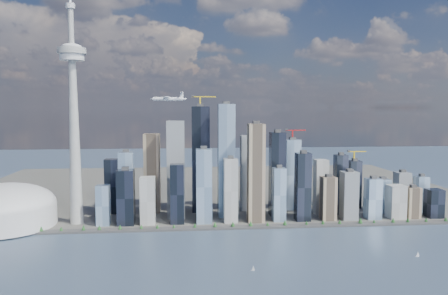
{
  "coord_description": "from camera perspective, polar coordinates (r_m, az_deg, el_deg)",
  "views": [
    {
      "loc": [
        -77.01,
        -601.41,
        241.76
      ],
      "look_at": [
        2.06,
        260.0,
        162.61
      ],
      "focal_mm": 35.0,
      "sensor_mm": 36.0,
      "label": 1
    }
  ],
  "objects": [
    {
      "name": "ground",
      "position": [
        652.74,
        1.99,
        -16.51
      ],
      "size": [
        4000.0,
        4000.0,
        0.0
      ],
      "primitive_type": "plane",
      "color": "#374960",
      "rests_on": "ground"
    },
    {
      "name": "seawall",
      "position": [
        887.87,
        -0.07,
        -10.44
      ],
      "size": [
        1100.0,
        22.0,
        4.0
      ],
      "primitive_type": "cube",
      "color": "#383838",
      "rests_on": "ground"
    },
    {
      "name": "land",
      "position": [
        1325.64,
        -1.83,
        -5.22
      ],
      "size": [
        1400.0,
        900.0,
        3.0
      ],
      "primitive_type": "cube",
      "color": "#4C4C47",
      "rests_on": "ground"
    },
    {
      "name": "shoreline_trees",
      "position": [
        886.06,
        -0.07,
        -10.02
      ],
      "size": [
        960.53,
        7.2,
        8.8
      ],
      "color": "#3F2D1E",
      "rests_on": "seawall"
    },
    {
      "name": "skyscraper_cluster",
      "position": [
        961.29,
        3.01,
        -4.27
      ],
      "size": [
        736.0,
        142.0,
        267.46
      ],
      "color": "black",
      "rests_on": "land"
    },
    {
      "name": "needle_tower",
      "position": [
        938.31,
        -19.06,
        4.58
      ],
      "size": [
        56.0,
        56.0,
        550.5
      ],
      "color": "#999A95",
      "rests_on": "land"
    },
    {
      "name": "dome_stadium",
      "position": [
        992.59,
        -26.78,
        -7.1
      ],
      "size": [
        200.0,
        200.0,
        86.0
      ],
      "color": "silver",
      "rests_on": "land"
    },
    {
      "name": "airplane",
      "position": [
        823.15,
        -7.26,
        6.38
      ],
      "size": [
        66.28,
        58.59,
        16.16
      ],
      "rotation": [
        0.0,
        0.0,
        0.06
      ],
      "color": "white",
      "rests_on": "ground"
    },
    {
      "name": "sailboat_west",
      "position": [
        674.65,
        3.82,
        -15.54
      ],
      "size": [
        5.97,
        2.78,
        8.28
      ],
      "rotation": [
        0.0,
        0.0,
        -0.24
      ],
      "color": "white",
      "rests_on": "ground"
    },
    {
      "name": "sailboat_east",
      "position": [
        795.93,
        23.96,
        -12.69
      ],
      "size": [
        6.72,
        1.95,
        9.35
      ],
      "rotation": [
        0.0,
        0.0,
        -0.03
      ],
      "color": "white",
      "rests_on": "ground"
    }
  ]
}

